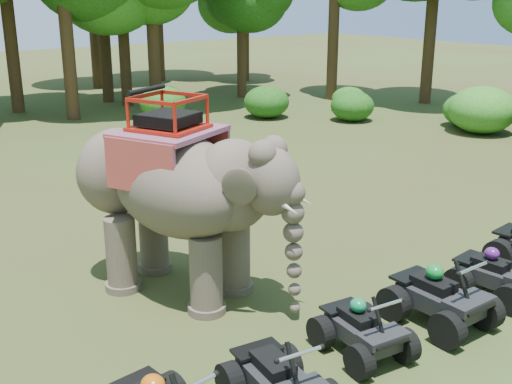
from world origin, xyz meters
The scene contains 16 objects.
ground centered at (0.00, 0.00, 0.00)m, with size 110.00×110.00×0.00m, color #47381E.
elephant centered at (-1.41, 1.85, 1.96)m, with size 2.05×4.66×3.91m, color #4C4037, non-canonical shape.
atv_1 centered at (-2.30, -2.24, 0.61)m, with size 1.19×1.63×1.21m, color black, non-canonical shape.
atv_2 centered at (-0.31, -1.98, 0.57)m, with size 1.13×1.54×1.14m, color black, non-canonical shape.
atv_3 centered at (1.48, -2.13, 0.66)m, with size 1.30×1.79×1.33m, color black, non-canonical shape.
atv_4 centered at (3.22, -2.14, 0.60)m, with size 1.17×1.61×1.19m, color black, non-canonical shape.
tree_1 centered at (3.88, 19.60, 4.73)m, with size 6.63×6.63×9.47m, color #195114, non-canonical shape.
tree_2 centered at (8.19, 19.71, 4.84)m, with size 6.77×6.77×9.68m, color #195114, non-canonical shape.
tree_3 centered at (13.62, 19.92, 3.45)m, with size 4.82×4.82×6.89m, color #195114, non-canonical shape.
tree_4 centered at (16.98, 16.42, 4.43)m, with size 6.20×6.20×8.85m, color #195114, non-canonical shape.
tree_5 centered at (20.00, 12.60, 4.90)m, with size 6.86×6.86×9.80m, color #195114, non-canonical shape.
tree_29 centered at (7.23, 23.04, 4.65)m, with size 6.51×6.51×9.30m, color #195114, non-canonical shape.
tree_33 centered at (7.45, 21.34, 4.14)m, with size 5.79×5.79×8.27m, color #195114, non-canonical shape.
tree_35 centered at (17.75, 25.07, 3.54)m, with size 4.95×4.95×7.08m, color #195114, non-canonical shape.
tree_38 centered at (2.52, 22.98, 4.82)m, with size 6.75×6.75×9.64m, color #195114, non-canonical shape.
tree_40 centered at (13.40, 28.34, 4.82)m, with size 6.75×6.75×9.64m, color #195114, non-canonical shape.
Camera 1 is at (-7.26, -8.11, 5.65)m, focal length 45.00 mm.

